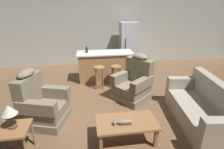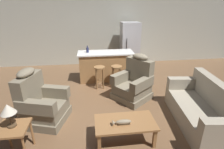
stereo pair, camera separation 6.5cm
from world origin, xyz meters
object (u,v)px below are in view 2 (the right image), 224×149
(bar_stool_right, at_px, (116,73))
(couch, at_px, (202,110))
(coffee_table, at_px, (125,124))
(table_lamp, at_px, (8,110))
(bar_stool_left, at_px, (100,73))
(end_table, at_px, (14,132))
(fish_figurine, at_px, (122,122))
(refrigerator, at_px, (130,45))
(kitchen_island, at_px, (106,66))
(recliner_near_lamp, at_px, (41,104))
(bottle_tall_green, at_px, (87,50))
(recliner_near_island, at_px, (134,83))

(bar_stool_right, bearing_deg, couch, -52.90)
(coffee_table, xyz_separation_m, table_lamp, (-1.88, -0.07, 0.50))
(table_lamp, relative_size, bar_stool_left, 0.60)
(end_table, height_order, bar_stool_right, bar_stool_right)
(fish_figurine, distance_m, refrigerator, 4.35)
(coffee_table, height_order, couch, couch)
(end_table, distance_m, bar_stool_right, 3.16)
(couch, xyz_separation_m, kitchen_island, (-1.78, 2.64, 0.14))
(couch, bearing_deg, table_lamp, 12.50)
(recliner_near_lamp, xyz_separation_m, bar_stool_left, (1.34, 1.47, 0.05))
(couch, distance_m, bar_stool_right, 2.52)
(end_table, xyz_separation_m, kitchen_island, (1.80, 3.02, 0.02))
(recliner_near_lamp, distance_m, kitchen_island, 2.63)
(coffee_table, relative_size, recliner_near_lamp, 0.92)
(table_lamp, bearing_deg, refrigerator, 55.61)
(fish_figurine, distance_m, bottle_tall_green, 3.13)
(couch, height_order, recliner_near_island, recliner_near_island)
(couch, bearing_deg, bar_stool_left, -37.87)
(couch, xyz_separation_m, recliner_near_island, (-1.15, 1.28, 0.08))
(fish_figurine, distance_m, bar_stool_right, 2.38)
(table_lamp, xyz_separation_m, refrigerator, (2.87, 4.19, 0.01))
(coffee_table, height_order, bottle_tall_green, bottle_tall_green)
(end_table, distance_m, kitchen_island, 3.52)
(recliner_near_lamp, relative_size, table_lamp, 2.93)
(coffee_table, bearing_deg, bottle_tall_green, 102.50)
(recliner_near_lamp, bearing_deg, fish_figurine, -12.90)
(coffee_table, bearing_deg, end_table, -176.99)
(coffee_table, relative_size, bottle_tall_green, 4.99)
(coffee_table, distance_m, fish_figurine, 0.14)
(couch, height_order, end_table, couch)
(couch, height_order, table_lamp, table_lamp)
(coffee_table, relative_size, recliner_near_island, 0.92)
(table_lamp, bearing_deg, bar_stool_left, 56.57)
(kitchen_island, bearing_deg, bar_stool_right, -67.23)
(refrigerator, bearing_deg, end_table, -124.09)
(end_table, distance_m, bottle_tall_green, 3.34)
(recliner_near_island, bearing_deg, table_lamp, -4.25)
(fish_figurine, relative_size, recliner_near_island, 0.28)
(coffee_table, height_order, table_lamp, table_lamp)
(refrigerator, bearing_deg, recliner_near_lamp, -128.82)
(fish_figurine, bearing_deg, table_lamp, -179.95)
(recliner_near_island, xyz_separation_m, kitchen_island, (-0.63, 1.36, 0.06))
(end_table, relative_size, bar_stool_left, 0.82)
(bar_stool_left, distance_m, bottle_tall_green, 0.93)
(recliner_near_island, bearing_deg, refrigerator, -137.84)
(fish_figurine, relative_size, bar_stool_left, 0.50)
(couch, bearing_deg, kitchen_island, -49.13)
(bar_stool_left, distance_m, bar_stool_right, 0.51)
(coffee_table, bearing_deg, recliner_near_island, 70.63)
(couch, distance_m, recliner_near_lamp, 3.42)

